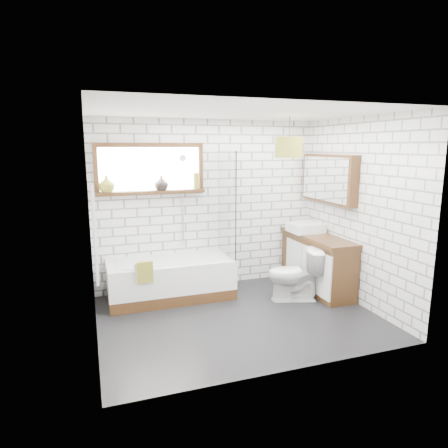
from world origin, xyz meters
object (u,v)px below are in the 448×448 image
object	(u,v)px
pendant	(289,147)
vanity	(317,262)
toilet	(294,275)
basin	(305,228)
bathtub	(171,279)

from	to	relation	value
pendant	vanity	bearing A→B (deg)	20.37
vanity	toilet	distance (m)	0.60
pendant	basin	bearing A→B (deg)	40.48
toilet	bathtub	bearing A→B (deg)	-94.19
basin	vanity	bearing A→B (deg)	-77.28
toilet	pendant	size ratio (longest dim) A/B	2.04
bathtub	toilet	world-z (taller)	toilet
bathtub	pendant	xyz separation A→B (m)	(1.48, -0.60, 1.82)
bathtub	pendant	bearing A→B (deg)	-21.95
bathtub	vanity	bearing A→B (deg)	-9.37
basin	pendant	size ratio (longest dim) A/B	1.31
vanity	basin	size ratio (longest dim) A/B	3.05
basin	pendant	xyz separation A→B (m)	(-0.60, -0.51, 1.20)
vanity	toilet	xyz separation A→B (m)	(-0.53, -0.28, -0.05)
vanity	bathtub	bearing A→B (deg)	170.63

